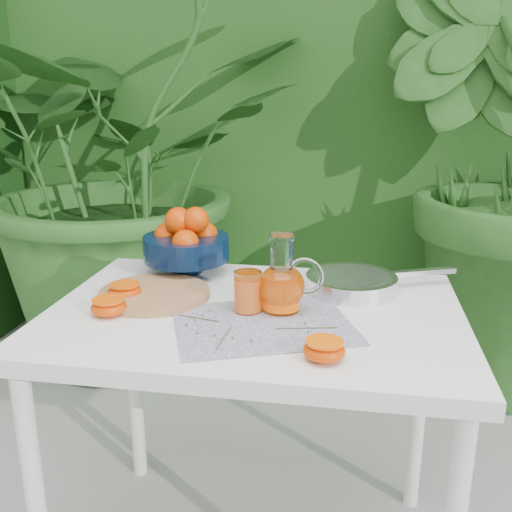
% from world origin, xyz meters
% --- Properties ---
extents(hedge_backdrop, '(8.00, 1.65, 2.50)m').
position_xyz_m(hedge_backdrop, '(0.06, 2.06, 1.19)').
color(hedge_backdrop, '#194814').
rests_on(hedge_backdrop, ground).
extents(potted_plant_left, '(2.61, 2.61, 1.85)m').
position_xyz_m(potted_plant_left, '(-0.87, 1.23, 0.93)').
color(potted_plant_left, '#2A571E').
rests_on(potted_plant_left, ground).
extents(potted_plant_right, '(2.70, 2.70, 1.92)m').
position_xyz_m(potted_plant_right, '(0.78, 1.21, 0.96)').
color(potted_plant_right, '#2A571E').
rests_on(potted_plant_right, ground).
extents(white_table, '(1.00, 0.70, 0.75)m').
position_xyz_m(white_table, '(-0.03, -0.02, 0.67)').
color(white_table, white).
rests_on(white_table, ground).
extents(placemat, '(0.48, 0.43, 0.00)m').
position_xyz_m(placemat, '(0.00, -0.11, 0.75)').
color(placemat, '#0D114D').
rests_on(placemat, white_table).
extents(cutting_board, '(0.30, 0.30, 0.02)m').
position_xyz_m(cutting_board, '(-0.30, 0.02, 0.76)').
color(cutting_board, '#A86C4B').
rests_on(cutting_board, white_table).
extents(fruit_bowl, '(0.30, 0.30, 0.20)m').
position_xyz_m(fruit_bowl, '(-0.28, 0.24, 0.84)').
color(fruit_bowl, black).
rests_on(fruit_bowl, white_table).
extents(juice_pitcher, '(0.17, 0.13, 0.19)m').
position_xyz_m(juice_pitcher, '(0.03, -0.02, 0.82)').
color(juice_pitcher, white).
rests_on(juice_pitcher, white_table).
extents(juice_tumbler, '(0.07, 0.07, 0.10)m').
position_xyz_m(juice_tumbler, '(-0.05, -0.04, 0.80)').
color(juice_tumbler, white).
rests_on(juice_tumbler, white_table).
extents(saute_pan, '(0.44, 0.31, 0.05)m').
position_xyz_m(saute_pan, '(0.20, 0.15, 0.77)').
color(saute_pan, silver).
rests_on(saute_pan, white_table).
extents(orange_halves, '(0.62, 0.35, 0.04)m').
position_xyz_m(orange_halves, '(-0.20, -0.12, 0.77)').
color(orange_halves, '#CF4902').
rests_on(orange_halves, white_table).
extents(thyme_sprigs, '(0.37, 0.21, 0.01)m').
position_xyz_m(thyme_sprigs, '(-0.03, -0.14, 0.76)').
color(thyme_sprigs, brown).
rests_on(thyme_sprigs, white_table).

